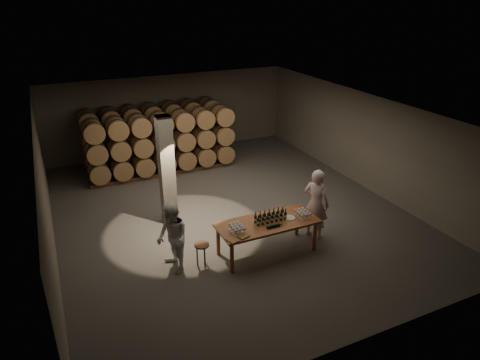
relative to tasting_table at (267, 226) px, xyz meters
name	(u,v)px	position (x,y,z in m)	size (l,w,h in m)	color
room	(167,171)	(-1.80, 2.70, 0.80)	(12.00, 12.00, 12.00)	#565451
tasting_table	(267,226)	(0.00, 0.00, 0.00)	(2.60, 1.10, 0.90)	brown
barrel_stack_back	(153,132)	(-0.96, 7.70, 0.40)	(5.48, 0.95, 2.31)	brown
barrel_stack_front	(163,142)	(-0.96, 6.30, 0.40)	(5.48, 0.95, 2.31)	brown
bottle_cluster	(271,217)	(0.10, 0.02, 0.21)	(0.86, 0.23, 0.30)	black
lying_bottles	(274,226)	(0.01, -0.30, 0.14)	(0.45, 0.08, 0.08)	black
glass_cluster_left	(237,227)	(-0.90, -0.11, 0.24)	(0.31, 0.42, 0.19)	silver
glass_cluster_right	(303,212)	(0.97, -0.11, 0.22)	(0.30, 0.41, 0.16)	silver
plate	(289,218)	(0.62, -0.06, 0.11)	(0.30, 0.30, 0.02)	silver
notebook_near	(243,236)	(-0.87, -0.39, 0.12)	(0.23, 0.19, 0.03)	olive
notebook_corner	(233,240)	(-1.15, -0.42, 0.12)	(0.22, 0.28, 0.02)	olive
pen	(248,237)	(-0.76, -0.45, 0.11)	(0.01, 0.01, 0.15)	black
stool	(202,248)	(-1.72, 0.15, -0.30)	(0.37, 0.37, 0.61)	brown
person_man	(316,204)	(1.57, 0.17, 0.20)	(0.73, 0.48, 2.00)	silver
person_woman	(172,238)	(-2.41, 0.28, 0.09)	(0.86, 0.67, 1.78)	silver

